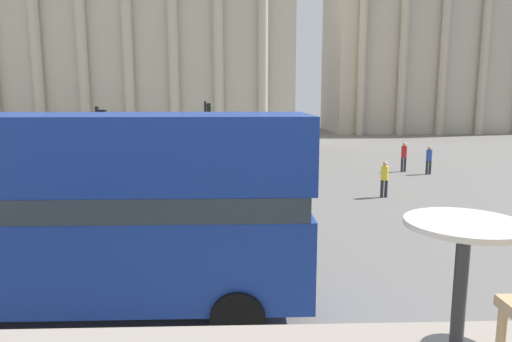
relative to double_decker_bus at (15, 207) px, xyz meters
The scene contains 10 objects.
double_decker_bus is the anchor object (origin of this frame).
cafe_dining_table 8.77m from the double_decker_bus, 50.22° to the right, with size 0.60×0.60×0.73m.
plaza_building_left 39.94m from the double_decker_bus, 97.81° to the left, with size 30.00×13.08×23.41m.
plaza_building_right 57.38m from the double_decker_bus, 61.08° to the left, with size 23.84×13.46×20.37m.
traffic_light_near 5.56m from the double_decker_bus, 89.48° to the left, with size 0.42×0.24×4.10m.
traffic_light_mid 14.75m from the double_decker_bus, 79.35° to the left, with size 0.42×0.24×4.16m.
pedestrian_black 13.47m from the double_decker_bus, 59.02° to the left, with size 0.32×0.32×1.65m.
pedestrian_red 22.41m from the double_decker_bus, 51.11° to the left, with size 0.32×0.32×1.75m.
pedestrian_yellow 15.17m from the double_decker_bus, 44.68° to the left, with size 0.32×0.32×1.60m.
pedestrian_blue 22.42m from the double_decker_bus, 47.38° to the left, with size 0.32×0.32×1.63m.
Camera 1 is at (0.25, -2.54, 4.41)m, focal length 32.00 mm.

